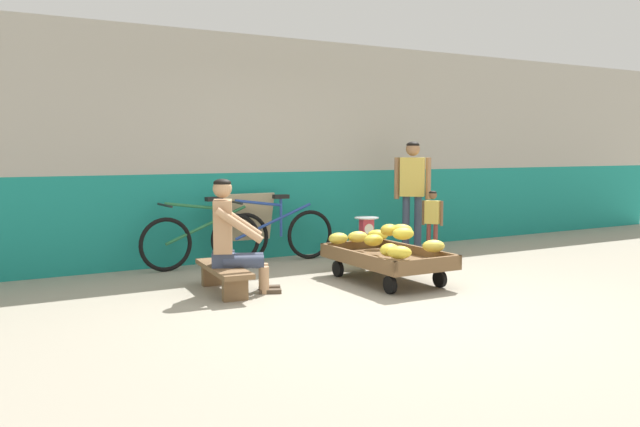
# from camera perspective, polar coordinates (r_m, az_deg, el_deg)

# --- Properties ---
(ground_plane) EXTENTS (80.00, 80.00, 0.00)m
(ground_plane) POSITION_cam_1_polar(r_m,az_deg,el_deg) (6.13, 6.28, -7.90)
(ground_plane) COLOR gray
(back_wall) EXTENTS (16.00, 0.30, 2.88)m
(back_wall) POSITION_cam_1_polar(r_m,az_deg,el_deg) (8.64, -5.84, 5.64)
(back_wall) COLOR #19847A
(back_wall) RESTS_ON ground
(banana_cart) EXTENTS (0.86, 1.45, 0.36)m
(banana_cart) POSITION_cam_1_polar(r_m,az_deg,el_deg) (7.11, 5.85, -4.04)
(banana_cart) COLOR brown
(banana_cart) RESTS_ON ground
(banana_pile) EXTENTS (0.86, 1.45, 0.26)m
(banana_pile) POSITION_cam_1_polar(r_m,az_deg,el_deg) (7.10, 5.72, -2.22)
(banana_pile) COLOR yellow
(banana_pile) RESTS_ON banana_cart
(low_bench) EXTENTS (0.40, 1.12, 0.27)m
(low_bench) POSITION_cam_1_polar(r_m,az_deg,el_deg) (6.62, -8.40, -5.14)
(low_bench) COLOR brown
(low_bench) RESTS_ON ground
(vendor_seated) EXTENTS (0.74, 0.62, 1.14)m
(vendor_seated) POSITION_cam_1_polar(r_m,az_deg,el_deg) (6.56, -7.68, -1.97)
(vendor_seated) COLOR tan
(vendor_seated) RESTS_ON ground
(plastic_crate) EXTENTS (0.36, 0.28, 0.30)m
(plastic_crate) POSITION_cam_1_polar(r_m,az_deg,el_deg) (8.16, 4.06, -3.41)
(plastic_crate) COLOR gold
(plastic_crate) RESTS_ON ground
(weighing_scale) EXTENTS (0.30, 0.30, 0.29)m
(weighing_scale) POSITION_cam_1_polar(r_m,az_deg,el_deg) (8.12, 4.08, -1.30)
(weighing_scale) COLOR #28282D
(weighing_scale) RESTS_ON plastic_crate
(bicycle_near_left) EXTENTS (1.66, 0.48, 0.86)m
(bicycle_near_left) POSITION_cam_1_polar(r_m,az_deg,el_deg) (8.02, -9.86, -2.18)
(bicycle_near_left) COLOR black
(bicycle_near_left) RESTS_ON ground
(bicycle_far_left) EXTENTS (1.66, 0.48, 0.86)m
(bicycle_far_left) POSITION_cam_1_polar(r_m,az_deg,el_deg) (8.33, -4.07, -1.82)
(bicycle_far_left) COLOR black
(bicycle_far_left) RESTS_ON ground
(sign_board) EXTENTS (0.70, 0.25, 0.88)m
(sign_board) POSITION_cam_1_polar(r_m,az_deg,el_deg) (8.46, -6.47, -1.17)
(sign_board) COLOR #C6B289
(sign_board) RESTS_ON ground
(customer_adult) EXTENTS (0.38, 0.37, 1.53)m
(customer_adult) POSITION_cam_1_polar(r_m,az_deg,el_deg) (8.89, 8.05, 2.48)
(customer_adult) COLOR #38425B
(customer_adult) RESTS_ON ground
(customer_child) EXTENTS (0.20, 0.24, 0.89)m
(customer_child) POSITION_cam_1_polar(r_m,az_deg,el_deg) (8.66, 9.76, -0.29)
(customer_child) COLOR brown
(customer_child) RESTS_ON ground
(shopping_bag) EXTENTS (0.18, 0.12, 0.24)m
(shopping_bag) POSITION_cam_1_polar(r_m,az_deg,el_deg) (8.10, 7.19, -3.73)
(shopping_bag) COLOR green
(shopping_bag) RESTS_ON ground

